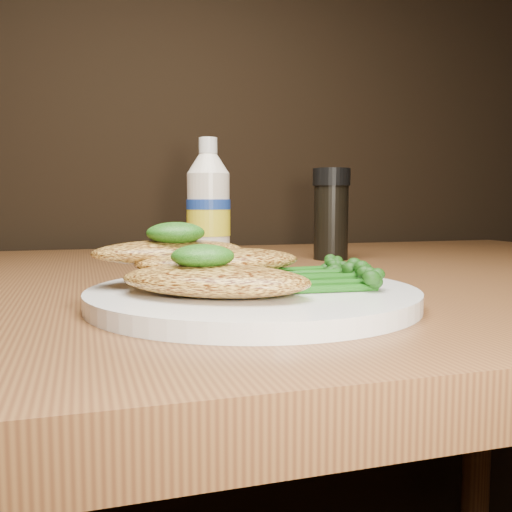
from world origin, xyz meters
name	(u,v)px	position (x,y,z in m)	size (l,w,h in m)	color
plate	(253,296)	(-0.12, 0.85, 0.76)	(0.26, 0.26, 0.01)	white
chicken_front	(214,280)	(-0.15, 0.83, 0.78)	(0.14, 0.08, 0.02)	gold
chicken_mid	(219,261)	(-0.14, 0.88, 0.78)	(0.14, 0.07, 0.02)	gold
chicken_back	(170,252)	(-0.17, 0.90, 0.79)	(0.13, 0.07, 0.02)	gold
pesto_front	(203,256)	(-0.16, 0.83, 0.79)	(0.05, 0.04, 0.02)	#0A3207
pesto_back	(176,233)	(-0.17, 0.89, 0.81)	(0.05, 0.04, 0.02)	#0A3207
broccolini_bundle	(305,273)	(-0.07, 0.86, 0.77)	(0.13, 0.10, 0.02)	#195713
mayo_bottle	(208,200)	(-0.08, 1.18, 0.83)	(0.06, 0.06, 0.17)	#F4E7CF
pepper_grinder	(331,214)	(0.09, 1.16, 0.81)	(0.05, 0.05, 0.13)	black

